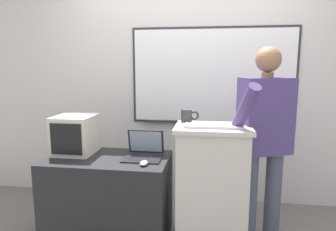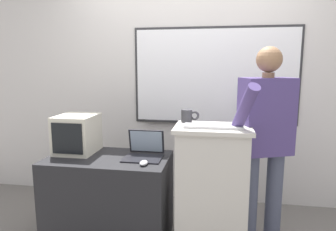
{
  "view_description": "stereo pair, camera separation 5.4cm",
  "coord_description": "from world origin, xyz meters",
  "px_view_note": "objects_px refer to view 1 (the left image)",
  "views": [
    {
      "loc": [
        0.26,
        -1.87,
        1.49
      ],
      "look_at": [
        -0.07,
        0.4,
        1.1
      ],
      "focal_mm": 32.0,
      "sensor_mm": 36.0,
      "label": 1
    },
    {
      "loc": [
        0.32,
        -1.86,
        1.49
      ],
      "look_at": [
        -0.07,
        0.4,
        1.1
      ],
      "focal_mm": 32.0,
      "sensor_mm": 36.0,
      "label": 2
    }
  ],
  "objects_px": {
    "person_presenter": "(264,136)",
    "wireless_keyboard": "(214,126)",
    "coffee_mug": "(187,116)",
    "crt_monitor": "(76,134)",
    "computer_mouse_by_laptop": "(144,163)",
    "side_desk": "(109,199)",
    "lectern_podium": "(212,191)",
    "laptop": "(144,149)"
  },
  "relations": [
    {
      "from": "person_presenter",
      "to": "laptop",
      "type": "bearing_deg",
      "value": 160.31
    },
    {
      "from": "person_presenter",
      "to": "crt_monitor",
      "type": "bearing_deg",
      "value": 158.82
    },
    {
      "from": "person_presenter",
      "to": "wireless_keyboard",
      "type": "bearing_deg",
      "value": -172.93
    },
    {
      "from": "lectern_podium",
      "to": "person_presenter",
      "type": "xyz_separation_m",
      "value": [
        0.4,
        0.16,
        0.41
      ]
    },
    {
      "from": "crt_monitor",
      "to": "side_desk",
      "type": "bearing_deg",
      "value": -16.24
    },
    {
      "from": "side_desk",
      "to": "wireless_keyboard",
      "type": "bearing_deg",
      "value": -8.27
    },
    {
      "from": "person_presenter",
      "to": "crt_monitor",
      "type": "distance_m",
      "value": 1.58
    },
    {
      "from": "lectern_podium",
      "to": "person_presenter",
      "type": "distance_m",
      "value": 0.6
    },
    {
      "from": "wireless_keyboard",
      "to": "crt_monitor",
      "type": "xyz_separation_m",
      "value": [
        -1.18,
        0.22,
        -0.15
      ]
    },
    {
      "from": "side_desk",
      "to": "laptop",
      "type": "relative_size",
      "value": 3.27
    },
    {
      "from": "wireless_keyboard",
      "to": "laptop",
      "type": "bearing_deg",
      "value": 161.32
    },
    {
      "from": "person_presenter",
      "to": "computer_mouse_by_laptop",
      "type": "distance_m",
      "value": 0.97
    },
    {
      "from": "person_presenter",
      "to": "coffee_mug",
      "type": "bearing_deg",
      "value": 162.25
    },
    {
      "from": "crt_monitor",
      "to": "coffee_mug",
      "type": "xyz_separation_m",
      "value": [
        0.97,
        -0.04,
        0.19
      ]
    },
    {
      "from": "lectern_podium",
      "to": "coffee_mug",
      "type": "xyz_separation_m",
      "value": [
        -0.21,
        0.13,
        0.57
      ]
    },
    {
      "from": "computer_mouse_by_laptop",
      "to": "lectern_podium",
      "type": "bearing_deg",
      "value": 8.43
    },
    {
      "from": "lectern_podium",
      "to": "laptop",
      "type": "height_order",
      "value": "lectern_podium"
    },
    {
      "from": "side_desk",
      "to": "lectern_podium",
      "type": "bearing_deg",
      "value": -4.98
    },
    {
      "from": "side_desk",
      "to": "crt_monitor",
      "type": "bearing_deg",
      "value": 163.76
    },
    {
      "from": "crt_monitor",
      "to": "lectern_podium",
      "type": "bearing_deg",
      "value": -8.07
    },
    {
      "from": "person_presenter",
      "to": "laptop",
      "type": "relative_size",
      "value": 5.25
    },
    {
      "from": "side_desk",
      "to": "coffee_mug",
      "type": "bearing_deg",
      "value": 4.66
    },
    {
      "from": "side_desk",
      "to": "computer_mouse_by_laptop",
      "type": "xyz_separation_m",
      "value": [
        0.34,
        -0.15,
        0.38
      ]
    },
    {
      "from": "lectern_podium",
      "to": "side_desk",
      "type": "bearing_deg",
      "value": 175.02
    },
    {
      "from": "coffee_mug",
      "to": "side_desk",
      "type": "bearing_deg",
      "value": -175.34
    },
    {
      "from": "wireless_keyboard",
      "to": "lectern_podium",
      "type": "bearing_deg",
      "value": 91.67
    },
    {
      "from": "coffee_mug",
      "to": "lectern_podium",
      "type": "bearing_deg",
      "value": -32.08
    },
    {
      "from": "person_presenter",
      "to": "coffee_mug",
      "type": "relative_size",
      "value": 11.27
    },
    {
      "from": "crt_monitor",
      "to": "laptop",
      "type": "bearing_deg",
      "value": -2.45
    },
    {
      "from": "lectern_podium",
      "to": "crt_monitor",
      "type": "xyz_separation_m",
      "value": [
        -1.18,
        0.17,
        0.37
      ]
    },
    {
      "from": "crt_monitor",
      "to": "coffee_mug",
      "type": "bearing_deg",
      "value": -2.25
    },
    {
      "from": "person_presenter",
      "to": "coffee_mug",
      "type": "distance_m",
      "value": 0.63
    },
    {
      "from": "person_presenter",
      "to": "wireless_keyboard",
      "type": "relative_size",
      "value": 3.8
    },
    {
      "from": "lectern_podium",
      "to": "coffee_mug",
      "type": "distance_m",
      "value": 0.62
    },
    {
      "from": "computer_mouse_by_laptop",
      "to": "person_presenter",
      "type": "bearing_deg",
      "value": 14.66
    },
    {
      "from": "person_presenter",
      "to": "coffee_mug",
      "type": "height_order",
      "value": "person_presenter"
    },
    {
      "from": "lectern_podium",
      "to": "person_presenter",
      "type": "relative_size",
      "value": 0.64
    },
    {
      "from": "wireless_keyboard",
      "to": "computer_mouse_by_laptop",
      "type": "height_order",
      "value": "wireless_keyboard"
    },
    {
      "from": "side_desk",
      "to": "wireless_keyboard",
      "type": "xyz_separation_m",
      "value": [
        0.87,
        -0.13,
        0.68
      ]
    },
    {
      "from": "person_presenter",
      "to": "crt_monitor",
      "type": "xyz_separation_m",
      "value": [
        -1.58,
        0.0,
        -0.04
      ]
    },
    {
      "from": "lectern_podium",
      "to": "side_desk",
      "type": "distance_m",
      "value": 0.88
    },
    {
      "from": "person_presenter",
      "to": "computer_mouse_by_laptop",
      "type": "xyz_separation_m",
      "value": [
        -0.92,
        -0.24,
        -0.19
      ]
    }
  ]
}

